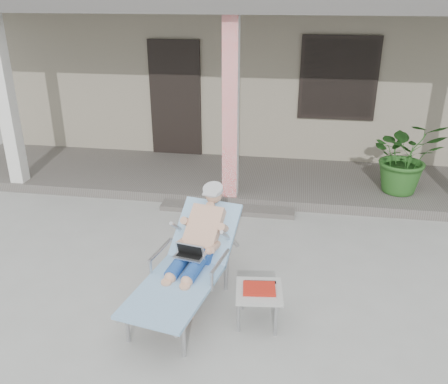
# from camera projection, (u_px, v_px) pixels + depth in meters

# --- Properties ---
(ground) EXTENTS (60.00, 60.00, 0.00)m
(ground) POSITION_uv_depth(u_px,v_px,m) (202.00, 280.00, 5.41)
(ground) COLOR #9E9E99
(ground) RESTS_ON ground
(house) EXTENTS (10.40, 5.40, 3.30)m
(house) POSITION_uv_depth(u_px,v_px,m) (259.00, 57.00, 10.65)
(house) COLOR gray
(house) RESTS_ON ground
(porch_deck) EXTENTS (10.00, 2.00, 0.15)m
(porch_deck) POSITION_uv_depth(u_px,v_px,m) (238.00, 179.00, 8.10)
(porch_deck) COLOR #605B56
(porch_deck) RESTS_ON ground
(porch_overhang) EXTENTS (10.00, 2.30, 2.85)m
(porch_overhang) POSITION_uv_depth(u_px,v_px,m) (239.00, 9.00, 6.98)
(porch_overhang) COLOR silver
(porch_overhang) RESTS_ON porch_deck
(porch_step) EXTENTS (2.00, 0.30, 0.07)m
(porch_step) POSITION_uv_depth(u_px,v_px,m) (227.00, 209.00, 7.07)
(porch_step) COLOR #605B56
(porch_step) RESTS_ON ground
(lounger) EXTENTS (0.98, 1.84, 1.16)m
(lounger) POSITION_uv_depth(u_px,v_px,m) (191.00, 239.00, 4.83)
(lounger) COLOR #B7B7BC
(lounger) RESTS_ON ground
(side_table) EXTENTS (0.50, 0.50, 0.40)m
(side_table) POSITION_uv_depth(u_px,v_px,m) (259.00, 293.00, 4.60)
(side_table) COLOR #A8A8A4
(side_table) RESTS_ON ground
(potted_palm) EXTENTS (1.11, 0.99, 1.16)m
(potted_palm) POSITION_uv_depth(u_px,v_px,m) (406.00, 156.00, 7.18)
(potted_palm) COLOR #26591E
(potted_palm) RESTS_ON porch_deck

